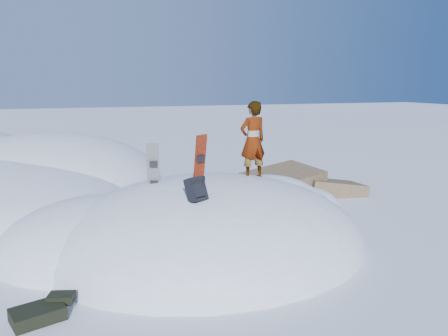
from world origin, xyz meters
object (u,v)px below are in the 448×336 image
object	(u,v)px
snowboard_dark	(154,175)
person	(253,141)
snowboard_red	(199,172)
backpack	(196,189)

from	to	relation	value
snowboard_dark	person	distance (m)	2.38
snowboard_dark	person	bearing A→B (deg)	11.96
snowboard_red	snowboard_dark	xyz separation A→B (m)	(-0.85, 0.55, -0.11)
backpack	person	world-z (taller)	person
snowboard_red	snowboard_dark	size ratio (longest dim) A/B	1.16
person	backpack	bearing A→B (deg)	31.02
snowboard_dark	person	size ratio (longest dim) A/B	0.78
snowboard_red	snowboard_dark	bearing A→B (deg)	116.11
snowboard_red	backpack	world-z (taller)	snowboard_red
snowboard_dark	backpack	world-z (taller)	snowboard_dark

